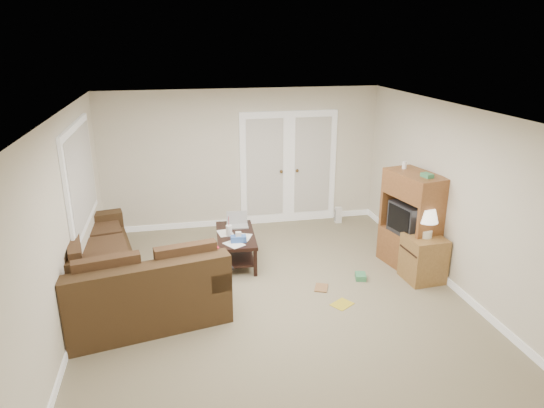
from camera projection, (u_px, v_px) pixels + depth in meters
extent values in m
plane|color=gray|center=(273.00, 295.00, 6.60)|extent=(5.50, 5.50, 0.00)
cube|color=silver|center=(274.00, 111.00, 5.79)|extent=(5.00, 5.50, 0.02)
cube|color=silver|center=(67.00, 223.00, 5.72)|extent=(0.02, 5.50, 2.50)
cube|color=silver|center=(451.00, 197.00, 6.67)|extent=(0.02, 5.50, 2.50)
cube|color=silver|center=(243.00, 159.00, 8.74)|extent=(5.00, 0.02, 2.50)
cube|color=silver|center=(348.00, 329.00, 3.65)|extent=(5.00, 0.02, 2.50)
cube|color=white|center=(265.00, 170.00, 8.86)|extent=(0.90, 0.04, 2.13)
cube|color=white|center=(312.00, 168.00, 9.03)|extent=(0.90, 0.04, 2.13)
cube|color=white|center=(265.00, 168.00, 8.82)|extent=(0.68, 0.02, 1.80)
cube|color=white|center=(312.00, 165.00, 8.99)|extent=(0.68, 0.02, 1.80)
cube|color=white|center=(80.00, 176.00, 6.55)|extent=(0.04, 1.92, 1.42)
cube|color=white|center=(82.00, 176.00, 6.56)|extent=(0.02, 1.74, 1.24)
cube|color=#432E19|center=(99.00, 269.00, 6.86)|extent=(1.41, 2.58, 0.44)
cube|color=#432E19|center=(68.00, 244.00, 6.58)|extent=(0.73, 2.44, 0.46)
cube|color=#432E19|center=(91.00, 221.00, 7.70)|extent=(0.98, 0.44, 0.23)
cube|color=#4A311D|center=(103.00, 250.00, 6.80)|extent=(1.08, 2.41, 0.13)
cube|color=#432E19|center=(147.00, 303.00, 5.97)|extent=(2.06, 1.31, 0.44)
cube|color=#432E19|center=(149.00, 283.00, 5.52)|extent=(1.92, 0.62, 0.46)
cube|color=#432E19|center=(211.00, 267.00, 6.17)|extent=(0.44, 0.98, 0.23)
cube|color=#4A311D|center=(144.00, 280.00, 5.95)|extent=(1.89, 0.98, 0.13)
cube|color=black|center=(210.00, 257.00, 6.12)|extent=(0.50, 0.90, 0.03)
cube|color=red|center=(205.00, 249.00, 6.32)|extent=(0.36, 0.19, 0.02)
cube|color=black|center=(236.00, 235.00, 7.46)|extent=(0.64, 1.17, 0.05)
cube|color=black|center=(236.00, 252.00, 7.55)|extent=(0.55, 1.08, 0.03)
cylinder|color=white|center=(229.00, 230.00, 7.36)|extent=(0.09, 0.09, 0.17)
cylinder|color=red|center=(229.00, 221.00, 7.31)|extent=(0.01, 0.01, 0.14)
cube|color=#3762B5|center=(238.00, 239.00, 7.15)|extent=(0.23, 0.14, 0.09)
cube|color=white|center=(236.00, 236.00, 7.35)|extent=(0.41, 0.64, 0.00)
cube|color=brown|center=(409.00, 249.00, 7.37)|extent=(0.68, 1.00, 0.55)
cube|color=brown|center=(415.00, 185.00, 7.04)|extent=(0.68, 1.00, 0.37)
cube|color=black|center=(411.00, 218.00, 7.19)|extent=(0.54, 0.63, 0.46)
cube|color=black|center=(398.00, 219.00, 7.10)|extent=(0.11, 0.47, 0.37)
cube|color=#3E8A58|center=(427.00, 175.00, 6.77)|extent=(0.14, 0.18, 0.06)
cylinder|color=white|center=(404.00, 165.00, 7.20)|extent=(0.06, 0.06, 0.11)
cube|color=olive|center=(423.00, 259.00, 6.93)|extent=(0.54, 0.54, 0.66)
cylinder|color=silver|center=(426.00, 234.00, 6.81)|extent=(0.16, 0.16, 0.10)
cylinder|color=silver|center=(427.00, 226.00, 6.77)|extent=(0.03, 0.03, 0.14)
cone|color=white|center=(428.00, 216.00, 6.72)|extent=(0.29, 0.29, 0.18)
cube|color=white|center=(338.00, 215.00, 9.16)|extent=(0.12, 0.10, 0.30)
cube|color=gold|center=(342.00, 304.00, 6.37)|extent=(0.34, 0.33, 0.01)
cube|color=#3E8A58|center=(361.00, 276.00, 7.04)|extent=(0.19, 0.23, 0.08)
imported|color=brown|center=(315.00, 287.00, 6.80)|extent=(0.26, 0.29, 0.02)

